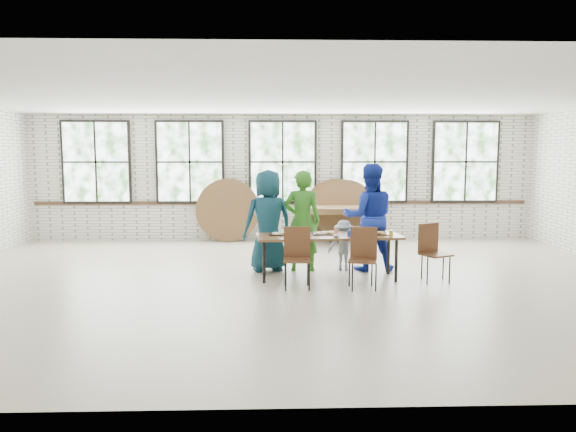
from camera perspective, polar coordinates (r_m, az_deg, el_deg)
name	(u,v)px	position (r m, az deg, el deg)	size (l,w,h in m)	color
room	(283,164)	(13.41, -0.55, 5.31)	(12.00, 12.00, 12.00)	#C3B39B
dining_table	(329,238)	(9.42, 4.15, -2.25)	(2.45, 0.98, 0.74)	brown
chair_near_left	(297,252)	(8.84, 0.93, -3.68)	(0.44, 0.43, 0.95)	#54311C
chair_near_right	(363,253)	(8.87, 7.64, -3.70)	(0.50, 0.49, 0.95)	#54311C
chair_spare	(432,247)	(9.57, 14.41, -3.09)	(0.56, 0.55, 0.95)	#54311C
adult_teal	(268,221)	(9.98, -2.05, -0.47)	(0.89, 0.58, 1.81)	navy
adult_green	(302,221)	(10.00, 1.45, -0.49)	(0.66, 0.43, 1.80)	#2E761F
toddler	(344,245)	(10.13, 5.69, -2.98)	(0.59, 0.34, 0.91)	#142641
adult_blue	(369,217)	(10.13, 8.25, -0.13)	(0.93, 0.73, 1.92)	#162A9C
storage_table	(334,214)	(13.08, 4.73, 0.24)	(1.82, 0.81, 0.74)	brown
tabletop_clutter	(336,234)	(9.38, 4.89, -1.82)	(2.04, 0.56, 0.11)	black
round_tops_stacked	(334,209)	(13.07, 4.74, 0.76)	(1.50, 1.50, 0.13)	brown
round_tops_leaning	(303,211)	(13.23, 1.53, 0.55)	(4.28, 0.48, 1.49)	brown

